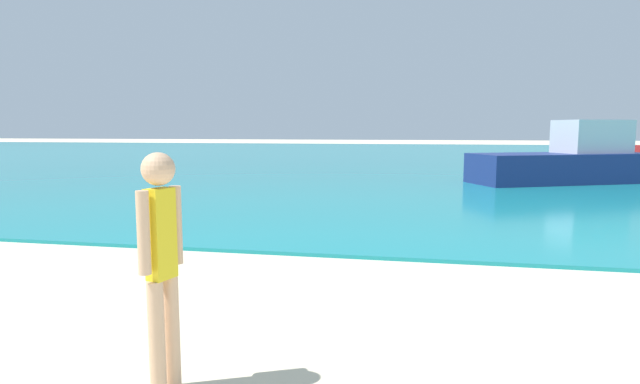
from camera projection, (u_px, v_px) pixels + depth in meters
water at (407, 156)px, 36.82m from camera, size 160.00×60.00×0.06m
person_standing at (162, 259)px, 3.62m from camera, size 0.23×0.39×1.75m
boat_near at (568, 161)px, 17.98m from camera, size 6.69×4.55×2.18m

